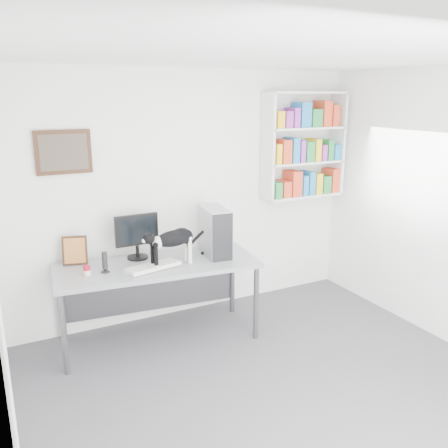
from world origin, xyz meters
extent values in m
cube|color=#4E4E53|center=(0.00, 0.00, 0.01)|extent=(4.00, 4.00, 0.01)
cube|color=white|center=(0.00, 0.00, 2.70)|extent=(4.00, 4.00, 0.01)
cube|color=white|center=(0.00, 2.00, 1.35)|extent=(4.00, 0.01, 2.70)
cube|color=silver|center=(1.40, 1.85, 1.85)|extent=(1.03, 0.28, 1.24)
cube|color=#3F2614|center=(-1.30, 1.97, 1.90)|extent=(0.52, 0.04, 0.42)
cube|color=gray|center=(-0.58, 1.48, 0.41)|extent=(2.04, 0.97, 0.82)
cube|color=black|center=(-0.70, 1.72, 1.05)|extent=(0.45, 0.22, 0.47)
cube|color=white|center=(-0.66, 1.37, 0.84)|extent=(0.55, 0.30, 0.04)
cube|color=#A4A4A9|center=(0.05, 1.48, 1.07)|extent=(0.28, 0.52, 0.50)
cylinder|color=black|center=(-1.09, 1.48, 0.92)|extent=(0.11, 0.11, 0.21)
cube|color=#3F2614|center=(-1.30, 1.83, 0.96)|extent=(0.25, 0.16, 0.29)
cylinder|color=#B00F22|center=(-1.26, 1.48, 0.86)|extent=(0.08, 0.08, 0.09)
camera|label=1|loc=(-1.99, -2.73, 2.42)|focal=38.00mm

